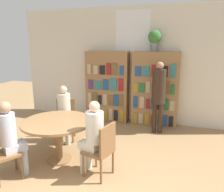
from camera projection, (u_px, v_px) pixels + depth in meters
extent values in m
cube|color=beige|center=(132.00, 66.00, 5.76)|extent=(6.40, 0.06, 3.00)
cube|color=white|center=(133.00, 32.00, 5.53)|extent=(0.90, 0.01, 1.10)
cube|color=olive|center=(107.00, 86.00, 5.91)|extent=(1.16, 0.32, 1.88)
cube|color=maroon|center=(90.00, 112.00, 6.06)|extent=(0.12, 0.02, 0.30)
cube|color=#2D707A|center=(95.00, 113.00, 6.02)|extent=(0.11, 0.02, 0.28)
cube|color=#2D707A|center=(100.00, 114.00, 5.97)|extent=(0.12, 0.02, 0.26)
cube|color=olive|center=(106.00, 115.00, 5.93)|extent=(0.10, 0.02, 0.26)
cube|color=tan|center=(111.00, 114.00, 5.88)|extent=(0.10, 0.02, 0.32)
cube|color=black|center=(116.00, 115.00, 5.84)|extent=(0.10, 0.02, 0.29)
cube|color=olive|center=(122.00, 115.00, 5.78)|extent=(0.11, 0.02, 0.33)
cube|color=tan|center=(90.00, 98.00, 5.96)|extent=(0.10, 0.02, 0.31)
cube|color=brown|center=(95.00, 98.00, 5.92)|extent=(0.13, 0.02, 0.31)
cube|color=black|center=(100.00, 100.00, 5.88)|extent=(0.09, 0.02, 0.25)
cube|color=tan|center=(105.00, 99.00, 5.83)|extent=(0.11, 0.02, 0.30)
cube|color=brown|center=(111.00, 100.00, 5.78)|extent=(0.13, 0.02, 0.28)
cube|color=navy|center=(116.00, 100.00, 5.74)|extent=(0.12, 0.02, 0.31)
cube|color=brown|center=(121.00, 100.00, 5.69)|extent=(0.09, 0.02, 0.32)
cube|color=#4C2D6B|center=(91.00, 84.00, 5.86)|extent=(0.13, 0.02, 0.25)
cube|color=#2D707A|center=(98.00, 85.00, 5.80)|extent=(0.18, 0.02, 0.23)
cube|color=navy|center=(106.00, 85.00, 5.73)|extent=(0.15, 0.02, 0.28)
cube|color=#2D707A|center=(113.00, 85.00, 5.66)|extent=(0.18, 0.02, 0.32)
cube|color=maroon|center=(121.00, 85.00, 5.60)|extent=(0.13, 0.02, 0.33)
cube|color=tan|center=(89.00, 69.00, 5.78)|extent=(0.10, 0.02, 0.27)
cube|color=tan|center=(96.00, 70.00, 5.72)|extent=(0.13, 0.02, 0.23)
cube|color=black|center=(102.00, 70.00, 5.67)|extent=(0.14, 0.02, 0.23)
cube|color=maroon|center=(109.00, 69.00, 5.61)|extent=(0.12, 0.02, 0.30)
cube|color=brown|center=(114.00, 69.00, 5.56)|extent=(0.15, 0.02, 0.30)
cube|color=navy|center=(122.00, 71.00, 5.51)|extent=(0.10, 0.02, 0.24)
cube|color=olive|center=(155.00, 89.00, 5.52)|extent=(1.16, 0.32, 1.88)
cube|color=olive|center=(136.00, 118.00, 5.68)|extent=(0.09, 0.02, 0.27)
cube|color=tan|center=(141.00, 118.00, 5.63)|extent=(0.11, 0.02, 0.28)
cube|color=olive|center=(147.00, 119.00, 5.58)|extent=(0.11, 0.02, 0.29)
cube|color=maroon|center=(153.00, 120.00, 5.54)|extent=(0.10, 0.02, 0.26)
cube|color=#236638|center=(159.00, 120.00, 5.49)|extent=(0.10, 0.02, 0.29)
cube|color=navy|center=(165.00, 120.00, 5.44)|extent=(0.09, 0.02, 0.29)
cube|color=black|center=(171.00, 121.00, 5.41)|extent=(0.10, 0.02, 0.26)
cube|color=navy|center=(135.00, 102.00, 5.58)|extent=(0.10, 0.02, 0.30)
cube|color=tan|center=(142.00, 102.00, 5.53)|extent=(0.11, 0.02, 0.31)
cube|color=maroon|center=(148.00, 104.00, 5.49)|extent=(0.10, 0.02, 0.25)
cube|color=navy|center=(153.00, 104.00, 5.45)|extent=(0.11, 0.02, 0.29)
cube|color=black|center=(159.00, 105.00, 5.40)|extent=(0.10, 0.02, 0.27)
cube|color=#236638|center=(166.00, 105.00, 5.35)|extent=(0.10, 0.02, 0.28)
cube|color=tan|center=(172.00, 106.00, 5.31)|extent=(0.11, 0.02, 0.26)
cube|color=olive|center=(136.00, 87.00, 5.49)|extent=(0.11, 0.02, 0.24)
cube|color=#236638|center=(142.00, 88.00, 5.45)|extent=(0.13, 0.02, 0.23)
cube|color=tan|center=(148.00, 87.00, 5.39)|extent=(0.09, 0.02, 0.29)
cube|color=#236638|center=(154.00, 88.00, 5.35)|extent=(0.09, 0.02, 0.27)
cube|color=navy|center=(161.00, 87.00, 5.30)|extent=(0.11, 0.02, 0.31)
cube|color=brown|center=(167.00, 88.00, 5.26)|extent=(0.13, 0.02, 0.31)
cube|color=#236638|center=(173.00, 90.00, 5.22)|extent=(0.09, 0.02, 0.25)
cube|color=navy|center=(138.00, 71.00, 5.38)|extent=(0.15, 0.02, 0.24)
cube|color=#2D707A|center=(146.00, 71.00, 5.32)|extent=(0.17, 0.02, 0.25)
cube|color=maroon|center=(155.00, 71.00, 5.25)|extent=(0.18, 0.02, 0.30)
cube|color=black|center=(164.00, 72.00, 5.19)|extent=(0.17, 0.02, 0.27)
cube|color=#2D707A|center=(173.00, 71.00, 5.12)|extent=(0.12, 0.02, 0.32)
cylinder|color=slate|center=(154.00, 47.00, 5.30)|extent=(0.16, 0.16, 0.22)
sphere|color=#387033|center=(155.00, 37.00, 5.24)|extent=(0.32, 0.32, 0.32)
cylinder|color=olive|center=(60.00, 159.00, 3.99)|extent=(0.44, 0.44, 0.03)
cylinder|color=olive|center=(59.00, 141.00, 3.90)|extent=(0.12, 0.12, 0.69)
cylinder|color=olive|center=(57.00, 122.00, 3.82)|extent=(1.23, 1.23, 0.04)
cube|color=brown|center=(6.00, 154.00, 3.35)|extent=(0.55, 0.55, 0.04)
cylinder|color=brown|center=(15.00, 159.00, 3.63)|extent=(0.04, 0.04, 0.40)
cylinder|color=brown|center=(22.00, 168.00, 3.38)|extent=(0.04, 0.04, 0.40)
cube|color=brown|center=(65.00, 122.00, 4.74)|extent=(0.52, 0.52, 0.04)
cube|color=brown|center=(66.00, 109.00, 4.86)|extent=(0.38, 0.18, 0.45)
cylinder|color=brown|center=(73.00, 134.00, 4.64)|extent=(0.04, 0.04, 0.40)
cylinder|color=brown|center=(57.00, 134.00, 4.62)|extent=(0.04, 0.04, 0.40)
cylinder|color=brown|center=(74.00, 128.00, 4.97)|extent=(0.04, 0.04, 0.40)
cylinder|color=brown|center=(59.00, 128.00, 4.95)|extent=(0.04, 0.04, 0.40)
cube|color=brown|center=(98.00, 151.00, 3.44)|extent=(0.49, 0.49, 0.04)
cube|color=brown|center=(108.00, 139.00, 3.29)|extent=(0.13, 0.40, 0.45)
cylinder|color=brown|center=(83.00, 165.00, 3.44)|extent=(0.04, 0.04, 0.40)
cylinder|color=brown|center=(96.00, 156.00, 3.72)|extent=(0.04, 0.04, 0.40)
cylinder|color=brown|center=(101.00, 172.00, 3.26)|extent=(0.04, 0.04, 0.40)
cylinder|color=brown|center=(113.00, 162.00, 3.54)|extent=(0.04, 0.04, 0.40)
cube|color=beige|center=(64.00, 120.00, 4.59)|extent=(0.37, 0.40, 0.12)
cylinder|color=beige|center=(64.00, 105.00, 4.59)|extent=(0.27, 0.27, 0.50)
sphere|color=tan|center=(63.00, 90.00, 4.52)|extent=(0.17, 0.17, 0.17)
cylinder|color=beige|center=(68.00, 135.00, 4.55)|extent=(0.10, 0.10, 0.44)
cylinder|color=beige|center=(61.00, 135.00, 4.54)|extent=(0.10, 0.10, 0.44)
cube|color=silver|center=(91.00, 144.00, 3.49)|extent=(0.38, 0.35, 0.12)
cylinder|color=silver|center=(95.00, 127.00, 3.38)|extent=(0.28, 0.28, 0.50)
sphere|color=#DBB293|center=(94.00, 106.00, 3.30)|extent=(0.17, 0.17, 0.17)
cylinder|color=silver|center=(83.00, 160.00, 3.55)|extent=(0.10, 0.10, 0.44)
cylinder|color=silver|center=(89.00, 156.00, 3.68)|extent=(0.10, 0.10, 0.44)
cube|color=#B2B7C6|center=(15.00, 147.00, 3.42)|extent=(0.38, 0.40, 0.12)
cylinder|color=#B2B7C6|center=(7.00, 129.00, 3.30)|extent=(0.25, 0.25, 0.50)
sphere|color=#A37A5B|center=(5.00, 108.00, 3.22)|extent=(0.18, 0.18, 0.18)
cylinder|color=#B2B7C6|center=(22.00, 159.00, 3.60)|extent=(0.10, 0.10, 0.44)
cylinder|color=#B2B7C6|center=(25.00, 162.00, 3.50)|extent=(0.10, 0.10, 0.44)
cylinder|color=#332319|center=(154.00, 118.00, 5.16)|extent=(0.10, 0.10, 0.72)
cylinder|color=#332319|center=(160.00, 118.00, 5.12)|extent=(0.10, 0.10, 0.72)
cylinder|color=#332319|center=(159.00, 87.00, 4.97)|extent=(0.31, 0.31, 0.78)
sphere|color=#A37A5B|center=(160.00, 66.00, 4.86)|extent=(0.17, 0.17, 0.17)
cylinder|color=#332319|center=(164.00, 77.00, 5.15)|extent=(0.07, 0.30, 0.07)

